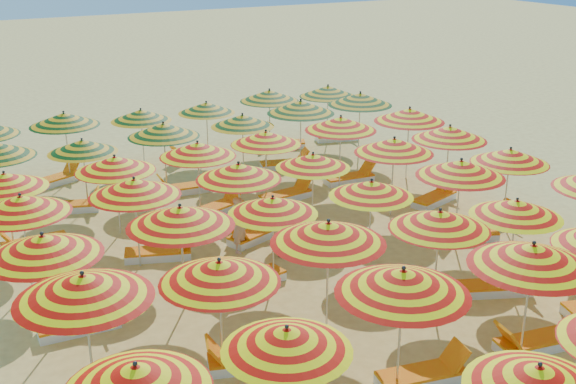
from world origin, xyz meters
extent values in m
plane|color=#EACB68|center=(0.00, 0.00, 0.00)|extent=(120.00, 120.00, 0.00)
cone|color=orange|center=(-1.12, -9.14, 2.01)|extent=(2.78, 2.78, 0.41)
sphere|color=black|center=(-1.12, -9.14, 2.24)|extent=(0.07, 0.07, 0.07)
cone|color=orange|center=(-6.24, -6.44, 2.06)|extent=(2.72, 2.72, 0.42)
sphere|color=black|center=(-6.24, -6.44, 2.30)|extent=(0.07, 0.07, 0.07)
cone|color=orange|center=(-3.80, -6.46, 1.99)|extent=(2.53, 2.53, 0.41)
sphere|color=black|center=(-3.80, -6.46, 2.22)|extent=(0.07, 0.07, 0.07)
cylinder|color=silver|center=(-1.31, -6.15, 1.21)|extent=(0.05, 0.05, 2.43)
cone|color=orange|center=(-1.31, -6.15, 2.27)|extent=(2.76, 2.76, 0.46)
sphere|color=black|center=(-1.31, -6.15, 2.53)|extent=(0.08, 0.08, 0.08)
cylinder|color=silver|center=(1.50, -6.47, 1.22)|extent=(0.05, 0.05, 2.44)
cone|color=orange|center=(1.50, -6.47, 2.28)|extent=(3.04, 3.04, 0.46)
sphere|color=black|center=(1.50, -6.47, 2.54)|extent=(0.08, 0.08, 0.08)
cylinder|color=silver|center=(-6.31, -3.70, 1.22)|extent=(0.05, 0.05, 2.45)
cone|color=orange|center=(-6.31, -3.70, 2.28)|extent=(3.20, 3.20, 0.47)
sphere|color=black|center=(-6.31, -3.70, 2.55)|extent=(0.08, 0.08, 0.08)
cylinder|color=silver|center=(-3.89, -4.01, 1.15)|extent=(0.04, 0.04, 2.29)
cone|color=orange|center=(-3.89, -4.01, 2.14)|extent=(2.96, 2.96, 0.44)
sphere|color=black|center=(-3.89, -4.01, 2.39)|extent=(0.08, 0.08, 0.08)
cylinder|color=silver|center=(-1.30, -3.63, 1.21)|extent=(0.05, 0.05, 2.42)
cone|color=orange|center=(-1.30, -3.63, 2.25)|extent=(2.69, 2.69, 0.46)
sphere|color=black|center=(-1.30, -3.63, 2.52)|extent=(0.08, 0.08, 0.08)
cylinder|color=silver|center=(1.41, -3.89, 1.13)|extent=(0.04, 0.04, 2.25)
cone|color=orange|center=(1.41, -3.89, 2.10)|extent=(2.26, 2.26, 0.43)
sphere|color=black|center=(1.41, -3.89, 2.35)|extent=(0.08, 0.08, 0.08)
cylinder|color=silver|center=(3.60, -4.01, 1.08)|extent=(0.04, 0.04, 2.15)
cone|color=orange|center=(3.60, -4.01, 2.01)|extent=(2.78, 2.78, 0.41)
sphere|color=black|center=(3.60, -4.01, 2.24)|extent=(0.07, 0.07, 0.07)
cylinder|color=silver|center=(-6.55, -1.38, 1.18)|extent=(0.04, 0.04, 2.36)
cone|color=orange|center=(-6.55, -1.38, 2.20)|extent=(2.63, 2.63, 0.45)
sphere|color=black|center=(-6.55, -1.38, 2.46)|extent=(0.08, 0.08, 0.08)
cylinder|color=silver|center=(-3.63, -1.27, 1.19)|extent=(0.05, 0.05, 2.39)
cone|color=orange|center=(-3.63, -1.27, 2.23)|extent=(2.72, 2.72, 0.45)
sphere|color=black|center=(-3.63, -1.27, 2.49)|extent=(0.08, 0.08, 0.08)
cylinder|color=silver|center=(-1.29, -1.13, 1.07)|extent=(0.04, 0.04, 2.14)
cone|color=orange|center=(-1.29, -1.13, 2.00)|extent=(2.42, 2.42, 0.41)
sphere|color=black|center=(-1.29, -1.13, 2.24)|extent=(0.07, 0.07, 0.07)
cylinder|color=silver|center=(1.44, -1.24, 1.07)|extent=(0.04, 0.04, 2.14)
cone|color=orange|center=(1.44, -1.24, 1.99)|extent=(2.65, 2.65, 0.41)
sphere|color=black|center=(1.44, -1.24, 2.23)|extent=(0.07, 0.07, 0.07)
cylinder|color=silver|center=(4.08, -1.52, 1.18)|extent=(0.04, 0.04, 2.35)
cone|color=orange|center=(4.08, -1.52, 2.20)|extent=(2.90, 2.90, 0.45)
sphere|color=black|center=(4.08, -1.52, 2.45)|extent=(0.08, 0.08, 0.08)
cylinder|color=silver|center=(6.33, -1.03, 1.11)|extent=(0.04, 0.04, 2.22)
cone|color=orange|center=(6.33, -1.03, 2.07)|extent=(2.52, 2.52, 0.42)
sphere|color=black|center=(6.33, -1.03, 2.32)|extent=(0.07, 0.07, 0.07)
cylinder|color=silver|center=(-6.53, 1.42, 1.14)|extent=(0.04, 0.04, 2.28)
cone|color=orange|center=(-6.53, 1.42, 2.13)|extent=(2.33, 2.33, 0.43)
sphere|color=black|center=(-6.53, 1.42, 2.37)|extent=(0.08, 0.08, 0.08)
cylinder|color=silver|center=(-3.87, 1.30, 1.14)|extent=(0.04, 0.04, 2.29)
cone|color=orange|center=(-3.87, 1.30, 2.13)|extent=(2.58, 2.58, 0.44)
sphere|color=black|center=(-3.87, 1.30, 2.39)|extent=(0.08, 0.08, 0.08)
cylinder|color=silver|center=(-1.08, 1.24, 1.14)|extent=(0.04, 0.04, 2.28)
cone|color=orange|center=(-1.08, 1.24, 2.13)|extent=(2.36, 2.36, 0.43)
sphere|color=black|center=(-1.08, 1.24, 2.38)|extent=(0.08, 0.08, 0.08)
cylinder|color=silver|center=(1.34, 1.50, 1.06)|extent=(0.04, 0.04, 2.12)
cone|color=orange|center=(1.34, 1.50, 1.98)|extent=(2.53, 2.53, 0.40)
sphere|color=black|center=(1.34, 1.50, 2.22)|extent=(0.07, 0.07, 0.07)
cylinder|color=silver|center=(3.85, 1.10, 1.17)|extent=(0.04, 0.04, 2.33)
cone|color=orange|center=(3.85, 1.10, 2.18)|extent=(2.84, 2.84, 0.44)
sphere|color=black|center=(3.85, 1.10, 2.43)|extent=(0.08, 0.08, 0.08)
cylinder|color=silver|center=(6.20, 1.41, 1.17)|extent=(0.04, 0.04, 2.33)
cone|color=orange|center=(6.20, 1.41, 2.18)|extent=(2.72, 2.72, 0.44)
sphere|color=black|center=(6.20, 1.41, 2.43)|extent=(0.08, 0.08, 0.08)
cylinder|color=silver|center=(-6.57, 3.66, 1.09)|extent=(0.04, 0.04, 2.18)
cone|color=orange|center=(-6.57, 3.66, 2.04)|extent=(2.38, 2.38, 0.42)
sphere|color=black|center=(-6.57, 3.66, 2.27)|extent=(0.07, 0.07, 0.07)
cylinder|color=silver|center=(-3.71, 3.62, 1.11)|extent=(0.04, 0.04, 2.21)
cone|color=orange|center=(-3.71, 3.62, 2.07)|extent=(2.71, 2.71, 0.42)
sphere|color=black|center=(-3.71, 3.62, 2.31)|extent=(0.07, 0.07, 0.07)
cylinder|color=silver|center=(-1.23, 3.74, 1.12)|extent=(0.04, 0.04, 2.25)
cone|color=orange|center=(-1.23, 3.74, 2.10)|extent=(2.93, 2.93, 0.43)
sphere|color=black|center=(-1.23, 3.74, 2.34)|extent=(0.07, 0.07, 0.07)
cylinder|color=silver|center=(1.13, 4.01, 1.10)|extent=(0.04, 0.04, 2.21)
cone|color=orange|center=(1.13, 4.01, 2.06)|extent=(2.53, 2.53, 0.42)
sphere|color=black|center=(1.13, 4.01, 2.30)|extent=(0.07, 0.07, 0.07)
cylinder|color=silver|center=(3.84, 3.98, 1.17)|extent=(0.04, 0.04, 2.35)
cone|color=orange|center=(3.84, 3.98, 2.19)|extent=(2.93, 2.93, 0.45)
sphere|color=black|center=(3.84, 3.98, 2.45)|extent=(0.08, 0.08, 0.08)
cylinder|color=silver|center=(6.42, 3.72, 1.20)|extent=(0.05, 0.05, 2.39)
cone|color=orange|center=(6.42, 3.72, 2.23)|extent=(3.16, 3.16, 0.46)
sphere|color=black|center=(6.42, 3.72, 2.49)|extent=(0.08, 0.08, 0.08)
cylinder|color=silver|center=(-6.41, 6.42, 1.13)|extent=(0.04, 0.04, 2.27)
cylinder|color=silver|center=(-4.00, 6.15, 1.05)|extent=(0.04, 0.04, 2.10)
cone|color=#6C5904|center=(-4.00, 6.15, 1.96)|extent=(2.39, 2.39, 0.40)
sphere|color=black|center=(-4.00, 6.15, 2.19)|extent=(0.07, 0.07, 0.07)
cylinder|color=silver|center=(-1.42, 6.16, 1.14)|extent=(0.04, 0.04, 2.29)
cone|color=#6C5904|center=(-1.42, 6.16, 2.14)|extent=(2.57, 2.57, 0.44)
sphere|color=black|center=(-1.42, 6.16, 2.39)|extent=(0.08, 0.08, 0.08)
cylinder|color=silver|center=(1.48, 6.47, 1.08)|extent=(0.04, 0.04, 2.16)
cone|color=#6C5904|center=(1.48, 6.47, 2.02)|extent=(2.36, 2.36, 0.41)
sphere|color=black|center=(1.48, 6.47, 2.26)|extent=(0.07, 0.07, 0.07)
cylinder|color=silver|center=(3.75, 6.46, 1.20)|extent=(0.05, 0.05, 2.40)
cone|color=#6C5904|center=(3.75, 6.46, 2.24)|extent=(3.08, 3.08, 0.46)
sphere|color=black|center=(3.75, 6.46, 2.50)|extent=(0.08, 0.08, 0.08)
cylinder|color=silver|center=(6.34, 6.59, 1.19)|extent=(0.05, 0.05, 2.38)
cone|color=#6C5904|center=(6.34, 6.59, 2.22)|extent=(3.10, 3.10, 0.45)
sphere|color=black|center=(6.34, 6.59, 2.48)|extent=(0.08, 0.08, 0.08)
cylinder|color=silver|center=(-3.91, 8.96, 1.16)|extent=(0.04, 0.04, 2.32)
cone|color=#6C5904|center=(-3.91, 8.96, 2.16)|extent=(3.06, 3.06, 0.44)
sphere|color=black|center=(-3.91, 8.96, 2.42)|extent=(0.08, 0.08, 0.08)
cylinder|color=silver|center=(-1.27, 8.99, 1.06)|extent=(0.04, 0.04, 2.13)
cone|color=#6C5904|center=(-1.27, 8.99, 1.98)|extent=(2.27, 2.27, 0.40)
sphere|color=black|center=(-1.27, 8.99, 2.22)|extent=(0.07, 0.07, 0.07)
cylinder|color=silver|center=(1.24, 9.08, 1.05)|extent=(0.04, 0.04, 2.09)
cone|color=#6C5904|center=(1.24, 9.08, 1.95)|extent=(2.13, 2.13, 0.40)
sphere|color=black|center=(1.24, 9.08, 2.18)|extent=(0.07, 0.07, 0.07)
cylinder|color=silver|center=(3.86, 9.11, 1.14)|extent=(0.04, 0.04, 2.28)
cone|color=#6C5904|center=(3.86, 9.11, 2.13)|extent=(2.48, 2.48, 0.43)
sphere|color=black|center=(3.86, 9.11, 2.38)|extent=(0.08, 0.08, 0.08)
cylinder|color=silver|center=(6.27, 8.74, 1.14)|extent=(0.04, 0.04, 2.27)
cone|color=#6C5904|center=(6.27, 8.74, 2.12)|extent=(2.90, 2.90, 0.43)
sphere|color=black|center=(6.27, 8.74, 2.37)|extent=(0.08, 0.08, 0.08)
cube|color=white|center=(-0.76, -6.17, 0.10)|extent=(1.78, 0.87, 0.20)
cube|color=orange|center=(-0.76, -6.17, 0.23)|extent=(1.78, 0.87, 0.06)
cube|color=orange|center=(-0.07, -6.29, 0.45)|extent=(0.46, 0.63, 0.48)
cube|color=white|center=(2.05, -6.35, 0.10)|extent=(1.77, 0.84, 0.20)
cube|color=orange|center=(2.05, -6.35, 0.23)|extent=(1.77, 0.84, 0.06)
cube|color=orange|center=(1.36, -6.24, 0.45)|extent=(0.45, 0.63, 0.48)
cube|color=white|center=(-3.34, -4.15, 0.10)|extent=(1.80, 1.06, 0.20)
cube|color=orange|center=(-3.34, -4.15, 0.23)|extent=(1.80, 1.06, 0.06)
cube|color=orange|center=(-4.01, -3.94, 0.45)|extent=(0.52, 0.66, 0.48)
cube|color=white|center=(3.05, -4.14, 0.10)|extent=(1.79, 1.19, 0.20)
cube|color=orange|center=(3.05, -4.14, 0.23)|extent=(1.79, 1.19, 0.06)
cube|color=orange|center=(3.69, -4.41, 0.45)|extent=(0.56, 0.68, 0.48)
cube|color=white|center=(-6.00, -1.17, 0.10)|extent=(1.72, 0.65, 0.20)
cube|color=orange|center=(-6.00, -1.17, 0.23)|extent=(1.72, 0.65, 0.06)
cube|color=orange|center=(-5.30, -1.20, 0.45)|extent=(0.39, 0.60, 0.48)
cube|color=white|center=(-1.84, -1.05, 0.10)|extent=(1.78, 0.88, 0.20)
cube|color=orange|center=(-1.84, -1.05, 0.23)|extent=(1.78, 0.88, 0.06)
cube|color=orange|center=(-2.53, -1.18, 0.45)|extent=(0.46, 0.64, 0.48)
cube|color=white|center=(4.63, -1.38, 0.10)|extent=(1.79, 1.18, 0.20)
cube|color=orange|center=(4.63, -1.38, 0.23)|extent=(1.79, 1.18, 0.06)
cube|color=orange|center=(3.98, -1.12, 0.45)|extent=(0.56, 0.68, 0.48)
cube|color=white|center=(5.78, -0.94, 0.10)|extent=(1.74, 0.72, 0.20)
cube|color=orange|center=(5.78, -0.94, 0.23)|extent=(1.74, 0.72, 0.06)
cube|color=orange|center=(6.48, -1.00, 0.45)|extent=(0.41, 0.61, 0.48)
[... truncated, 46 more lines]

